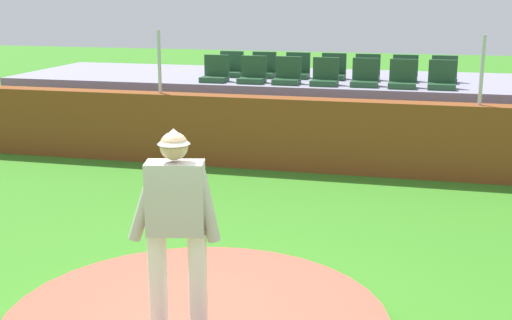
{
  "coord_description": "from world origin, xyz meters",
  "views": [
    {
      "loc": [
        1.84,
        -5.18,
        2.97
      ],
      "look_at": [
        0.0,
        2.14,
        1.12
      ],
      "focal_mm": 48.11,
      "sensor_mm": 36.0,
      "label": 1
    }
  ],
  "objects_px": {
    "stadium_chair_6": "(442,80)",
    "stadium_chair_9": "(297,70)",
    "pitcher": "(176,214)",
    "stadium_chair_13": "(444,74)",
    "stadium_chair_12": "(405,73)",
    "stadium_chair_0": "(215,73)",
    "stadium_chair_7": "(231,68)",
    "stadium_chair_1": "(253,74)",
    "stadium_chair_11": "(367,72)",
    "stadium_chair_4": "(365,77)",
    "stadium_chair_10": "(333,71)",
    "stadium_chair_5": "(403,79)",
    "stadium_chair_3": "(325,77)",
    "stadium_chair_2": "(287,75)",
    "stadium_chair_8": "(263,69)"
  },
  "relations": [
    {
      "from": "stadium_chair_6",
      "to": "stadium_chair_9",
      "type": "xyz_separation_m",
      "value": [
        -2.79,
        0.91,
        0.0
      ]
    },
    {
      "from": "pitcher",
      "to": "stadium_chair_13",
      "type": "distance_m",
      "value": 8.8
    },
    {
      "from": "pitcher",
      "to": "stadium_chair_12",
      "type": "distance_m",
      "value": 8.62
    },
    {
      "from": "stadium_chair_0",
      "to": "stadium_chair_7",
      "type": "height_order",
      "value": "same"
    },
    {
      "from": "pitcher",
      "to": "stadium_chair_1",
      "type": "relative_size",
      "value": 3.41
    },
    {
      "from": "stadium_chair_11",
      "to": "stadium_chair_13",
      "type": "distance_m",
      "value": 1.45
    },
    {
      "from": "stadium_chair_1",
      "to": "stadium_chair_4",
      "type": "bearing_deg",
      "value": -178.84
    },
    {
      "from": "stadium_chair_0",
      "to": "stadium_chair_7",
      "type": "distance_m",
      "value": 0.9
    },
    {
      "from": "stadium_chair_10",
      "to": "stadium_chair_13",
      "type": "relative_size",
      "value": 1.0
    },
    {
      "from": "stadium_chair_5",
      "to": "stadium_chair_13",
      "type": "height_order",
      "value": "same"
    },
    {
      "from": "stadium_chair_6",
      "to": "stadium_chair_11",
      "type": "distance_m",
      "value": 1.66
    },
    {
      "from": "stadium_chair_1",
      "to": "stadium_chair_5",
      "type": "relative_size",
      "value": 1.0
    },
    {
      "from": "stadium_chair_3",
      "to": "stadium_chair_1",
      "type": "bearing_deg",
      "value": -0.24
    },
    {
      "from": "stadium_chair_2",
      "to": "stadium_chair_13",
      "type": "height_order",
      "value": "same"
    },
    {
      "from": "stadium_chair_0",
      "to": "stadium_chair_4",
      "type": "relative_size",
      "value": 1.0
    },
    {
      "from": "stadium_chair_12",
      "to": "stadium_chair_13",
      "type": "bearing_deg",
      "value": -178.09
    },
    {
      "from": "stadium_chair_10",
      "to": "stadium_chair_8",
      "type": "bearing_deg",
      "value": 1.51
    },
    {
      "from": "stadium_chair_1",
      "to": "stadium_chair_10",
      "type": "distance_m",
      "value": 1.69
    },
    {
      "from": "stadium_chair_10",
      "to": "stadium_chair_13",
      "type": "xyz_separation_m",
      "value": [
        2.12,
        0.0,
        0.0
      ]
    },
    {
      "from": "stadium_chair_7",
      "to": "stadium_chair_6",
      "type": "bearing_deg",
      "value": 168.04
    },
    {
      "from": "stadium_chair_11",
      "to": "stadium_chair_12",
      "type": "relative_size",
      "value": 1.0
    },
    {
      "from": "stadium_chair_4",
      "to": "stadium_chair_6",
      "type": "height_order",
      "value": "same"
    },
    {
      "from": "stadium_chair_1",
      "to": "stadium_chair_0",
      "type": "bearing_deg",
      "value": -0.2
    },
    {
      "from": "stadium_chair_8",
      "to": "stadium_chair_9",
      "type": "relative_size",
      "value": 1.0
    },
    {
      "from": "stadium_chair_11",
      "to": "stadium_chair_12",
      "type": "distance_m",
      "value": 0.72
    },
    {
      "from": "stadium_chair_7",
      "to": "stadium_chair_8",
      "type": "height_order",
      "value": "same"
    },
    {
      "from": "stadium_chair_9",
      "to": "stadium_chair_10",
      "type": "xyz_separation_m",
      "value": [
        0.72,
        0.0,
        0.0
      ]
    },
    {
      "from": "stadium_chair_10",
      "to": "stadium_chair_4",
      "type": "bearing_deg",
      "value": 128.24
    },
    {
      "from": "stadium_chair_7",
      "to": "stadium_chair_12",
      "type": "relative_size",
      "value": 1.0
    },
    {
      "from": "pitcher",
      "to": "stadium_chair_9",
      "type": "height_order",
      "value": "pitcher"
    },
    {
      "from": "stadium_chair_12",
      "to": "stadium_chair_3",
      "type": "bearing_deg",
      "value": 33.21
    },
    {
      "from": "stadium_chair_5",
      "to": "stadium_chair_12",
      "type": "height_order",
      "value": "same"
    },
    {
      "from": "stadium_chair_4",
      "to": "stadium_chair_11",
      "type": "height_order",
      "value": "same"
    },
    {
      "from": "stadium_chair_7",
      "to": "stadium_chair_10",
      "type": "xyz_separation_m",
      "value": [
        2.1,
        0.04,
        0.0
      ]
    },
    {
      "from": "stadium_chair_0",
      "to": "stadium_chair_8",
      "type": "distance_m",
      "value": 1.16
    },
    {
      "from": "stadium_chair_0",
      "to": "stadium_chair_13",
      "type": "xyz_separation_m",
      "value": [
        4.26,
        0.94,
        0.0
      ]
    },
    {
      "from": "stadium_chair_6",
      "to": "stadium_chair_12",
      "type": "distance_m",
      "value": 1.12
    },
    {
      "from": "stadium_chair_2",
      "to": "stadium_chair_4",
      "type": "distance_m",
      "value": 1.44
    },
    {
      "from": "stadium_chair_4",
      "to": "stadium_chair_1",
      "type": "bearing_deg",
      "value": 1.16
    },
    {
      "from": "stadium_chair_7",
      "to": "stadium_chair_1",
      "type": "bearing_deg",
      "value": 127.64
    },
    {
      "from": "stadium_chair_6",
      "to": "stadium_chair_10",
      "type": "bearing_deg",
      "value": -23.98
    },
    {
      "from": "stadium_chair_0",
      "to": "stadium_chair_5",
      "type": "bearing_deg",
      "value": 179.74
    },
    {
      "from": "stadium_chair_1",
      "to": "stadium_chair_13",
      "type": "bearing_deg",
      "value": -165.03
    },
    {
      "from": "stadium_chair_1",
      "to": "stadium_chair_6",
      "type": "height_order",
      "value": "same"
    },
    {
      "from": "stadium_chair_10",
      "to": "stadium_chair_9",
      "type": "bearing_deg",
      "value": 0.35
    },
    {
      "from": "stadium_chair_0",
      "to": "stadium_chair_12",
      "type": "distance_m",
      "value": 3.64
    },
    {
      "from": "stadium_chair_0",
      "to": "stadium_chair_3",
      "type": "xyz_separation_m",
      "value": [
        2.12,
        -0.01,
        0.0
      ]
    },
    {
      "from": "pitcher",
      "to": "stadium_chair_1",
      "type": "height_order",
      "value": "pitcher"
    },
    {
      "from": "stadium_chair_0",
      "to": "stadium_chair_8",
      "type": "relative_size",
      "value": 1.0
    },
    {
      "from": "stadium_chair_8",
      "to": "stadium_chair_1",
      "type": "bearing_deg",
      "value": 90.68
    }
  ]
}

